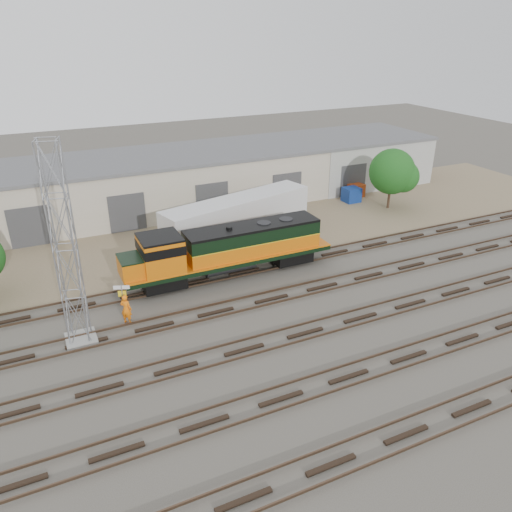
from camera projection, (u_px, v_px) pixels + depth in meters
name	position (u px, v px, depth m)	size (l,w,h in m)	color
ground	(282.00, 310.00, 32.32)	(140.00, 140.00, 0.00)	#47423A
dirt_strip	(204.00, 231.00, 44.62)	(80.00, 16.00, 0.02)	#726047
tracks	(305.00, 333.00, 29.82)	(80.00, 20.40, 0.28)	black
warehouse	(176.00, 180.00, 50.07)	(58.40, 10.40, 5.30)	#BDB09E
locomotive	(226.00, 249.00, 35.78)	(15.60, 2.74, 3.75)	black
signal_tower	(66.00, 251.00, 26.90)	(1.73, 1.73, 11.74)	gray
sign_post	(122.00, 295.00, 30.67)	(0.94, 0.39, 2.42)	gray
worker	(126.00, 309.00, 30.58)	(0.72, 0.47, 1.96)	orange
semi_trailer	(241.00, 215.00, 40.98)	(13.58, 5.93, 4.10)	silver
dumpster_blue	(351.00, 195.00, 51.77)	(1.60, 1.50, 1.50)	navy
dumpster_red	(356.00, 190.00, 53.26)	(1.50, 1.40, 1.40)	#91320F
tree_mid	(214.00, 227.00, 40.99)	(4.38, 4.17, 4.17)	#382619
tree_east	(395.00, 173.00, 48.66)	(4.66, 4.44, 5.99)	#382619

